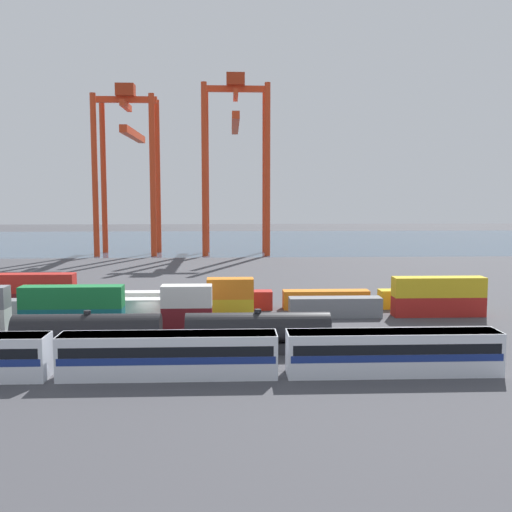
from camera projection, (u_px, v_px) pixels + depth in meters
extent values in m
plane|color=#424247|center=(175.00, 278.00, 113.55)|extent=(420.00, 420.00, 0.00)
cube|color=#384C60|center=(200.00, 241.00, 204.80)|extent=(400.00, 110.00, 0.01)
cube|color=silver|center=(169.00, 355.00, 51.62)|extent=(19.03, 3.10, 3.90)
cube|color=navy|center=(169.00, 356.00, 51.63)|extent=(18.65, 3.14, 0.64)
cube|color=black|center=(168.00, 348.00, 51.55)|extent=(18.27, 3.13, 0.90)
cube|color=slate|center=(168.00, 336.00, 51.43)|extent=(18.84, 2.85, 0.36)
cube|color=silver|center=(393.00, 353.00, 52.46)|extent=(19.03, 3.10, 3.90)
cube|color=navy|center=(393.00, 354.00, 52.47)|extent=(18.65, 3.14, 0.64)
cube|color=black|center=(393.00, 345.00, 52.39)|extent=(18.27, 3.13, 0.90)
cube|color=slate|center=(394.00, 333.00, 52.28)|extent=(18.84, 2.85, 0.36)
cube|color=#232326|center=(88.00, 349.00, 59.13)|extent=(14.60, 2.50, 1.10)
cylinder|color=black|center=(88.00, 329.00, 58.91)|extent=(14.60, 3.01, 3.01)
cylinder|color=black|center=(87.00, 312.00, 58.74)|extent=(0.70, 0.70, 0.36)
cube|color=#232326|center=(258.00, 347.00, 59.85)|extent=(14.60, 2.50, 1.10)
cylinder|color=black|center=(258.00, 327.00, 59.64)|extent=(14.60, 3.01, 3.01)
cylinder|color=black|center=(258.00, 311.00, 59.46)|extent=(0.70, 0.70, 0.36)
cube|color=#146066|center=(73.00, 318.00, 70.26)|extent=(12.10, 2.44, 2.60)
cube|color=#197538|center=(72.00, 297.00, 70.00)|extent=(12.10, 2.44, 2.60)
cube|color=maroon|center=(187.00, 317.00, 70.84)|extent=(6.04, 2.44, 2.60)
cube|color=silver|center=(187.00, 296.00, 70.57)|extent=(6.04, 2.44, 2.60)
cube|color=slate|center=(16.00, 310.00, 75.53)|extent=(6.04, 2.44, 2.60)
cube|color=silver|center=(124.00, 309.00, 76.11)|extent=(12.10, 2.44, 2.60)
cube|color=gold|center=(230.00, 308.00, 76.69)|extent=(6.04, 2.44, 2.60)
cube|color=orange|center=(230.00, 288.00, 76.42)|extent=(6.04, 2.44, 2.60)
cube|color=slate|center=(335.00, 307.00, 77.28)|extent=(12.10, 2.44, 2.60)
cube|color=#AD211C|center=(438.00, 306.00, 77.86)|extent=(12.10, 2.44, 2.60)
cube|color=gold|center=(439.00, 287.00, 77.59)|extent=(12.10, 2.44, 2.60)
cube|color=maroon|center=(31.00, 302.00, 81.16)|extent=(12.10, 2.44, 2.60)
cube|color=#AD211C|center=(30.00, 283.00, 80.89)|extent=(12.10, 2.44, 2.60)
cube|color=silver|center=(131.00, 301.00, 81.74)|extent=(12.10, 2.44, 2.60)
cube|color=#AD211C|center=(229.00, 300.00, 82.32)|extent=(12.10, 2.44, 2.60)
cube|color=orange|center=(326.00, 299.00, 82.89)|extent=(12.10, 2.44, 2.60)
cube|color=gold|center=(421.00, 299.00, 83.47)|extent=(12.10, 2.44, 2.60)
cylinder|color=red|center=(95.00, 176.00, 151.20)|extent=(1.50, 1.50, 41.70)
cylinder|color=red|center=(153.00, 176.00, 151.83)|extent=(1.50, 1.50, 41.70)
cylinder|color=red|center=(104.00, 177.00, 161.64)|extent=(1.50, 1.50, 41.70)
cylinder|color=red|center=(158.00, 177.00, 162.27)|extent=(1.50, 1.50, 41.70)
cube|color=red|center=(126.00, 100.00, 154.66)|extent=(16.38, 1.20, 1.60)
cube|color=red|center=(126.00, 106.00, 154.83)|extent=(1.20, 12.11, 1.60)
cube|color=red|center=(133.00, 135.00, 166.81)|extent=(2.00, 32.56, 2.00)
cube|color=#9F2C14|center=(125.00, 90.00, 154.41)|extent=(4.80, 4.00, 3.20)
cylinder|color=red|center=(205.00, 170.00, 152.34)|extent=(1.50, 1.50, 44.66)
cylinder|color=red|center=(267.00, 170.00, 153.03)|extent=(1.50, 1.50, 44.66)
cylinder|color=red|center=(206.00, 172.00, 162.58)|extent=(1.50, 1.50, 44.66)
cylinder|color=red|center=(265.00, 172.00, 163.28)|extent=(1.50, 1.50, 44.66)
cube|color=red|center=(236.00, 89.00, 155.58)|extent=(17.91, 1.20, 1.60)
cube|color=red|center=(236.00, 95.00, 155.74)|extent=(1.20, 11.91, 1.60)
cube|color=red|center=(235.00, 124.00, 170.17)|extent=(2.00, 39.74, 2.00)
cube|color=#9F2C14|center=(236.00, 80.00, 155.33)|extent=(4.80, 4.00, 3.20)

